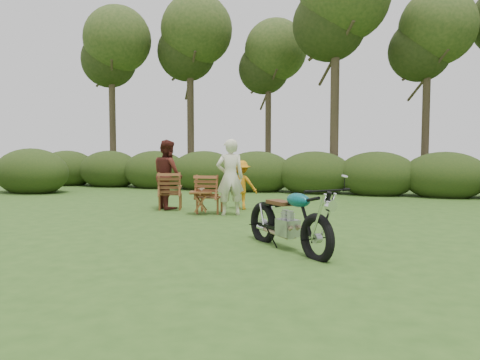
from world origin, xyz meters
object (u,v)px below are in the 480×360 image
(motorcycle, at_px, (287,249))
(lawn_chair_left, at_px, (170,209))
(lawn_chair_right, at_px, (210,213))
(adult_a, at_px, (230,215))
(adult_b, at_px, (168,209))
(child, at_px, (241,209))
(side_table, at_px, (201,203))
(cup, at_px, (202,189))

(motorcycle, height_order, lawn_chair_left, motorcycle)
(lawn_chair_right, distance_m, adult_a, 0.59)
(adult_b, relative_size, child, 1.43)
(side_table, relative_size, cup, 4.55)
(side_table, xyz_separation_m, adult_b, (-1.17, 0.65, -0.26))
(motorcycle, distance_m, lawn_chair_right, 4.09)
(adult_a, bearing_deg, side_table, -17.93)
(lawn_chair_left, distance_m, cup, 1.34)
(child, bearing_deg, motorcycle, 107.36)
(lawn_chair_left, bearing_deg, adult_b, -60.70)
(motorcycle, distance_m, adult_a, 3.62)
(motorcycle, xyz_separation_m, child, (-2.11, 4.00, 0.00))
(lawn_chair_left, bearing_deg, side_table, 128.93)
(cup, bearing_deg, motorcycle, -47.41)
(lawn_chair_left, relative_size, cup, 7.82)
(side_table, height_order, adult_a, adult_a)
(lawn_chair_left, height_order, adult_b, adult_b)
(lawn_chair_left, bearing_deg, cup, 130.68)
(side_table, relative_size, adult_b, 0.31)
(lawn_chair_right, distance_m, child, 0.97)
(lawn_chair_left, height_order, child, child)
(lawn_chair_left, xyz_separation_m, cup, (1.08, -0.54, 0.57))
(motorcycle, bearing_deg, lawn_chair_left, -179.47)
(side_table, relative_size, adult_a, 0.31)
(lawn_chair_left, relative_size, side_table, 1.72)
(motorcycle, height_order, child, child)
(motorcycle, relative_size, cup, 17.39)
(lawn_chair_left, relative_size, adult_b, 0.53)
(adult_b, xyz_separation_m, child, (1.75, 0.48, 0.00))
(lawn_chair_right, bearing_deg, adult_b, -24.59)
(adult_b, bearing_deg, cup, -165.90)
(cup, bearing_deg, adult_a, 8.48)
(adult_b, bearing_deg, lawn_chair_right, -154.41)
(side_table, xyz_separation_m, cup, (0.02, 0.03, 0.31))
(motorcycle, xyz_separation_m, lawn_chair_left, (-3.75, 3.44, 0.00))
(cup, distance_m, adult_a, 0.87)
(lawn_chair_left, height_order, side_table, side_table)
(adult_a, distance_m, child, 1.01)
(motorcycle, distance_m, lawn_chair_left, 5.09)
(motorcycle, height_order, cup, cup)
(lawn_chair_right, distance_m, adult_b, 1.31)
(lawn_chair_left, distance_m, side_table, 1.23)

